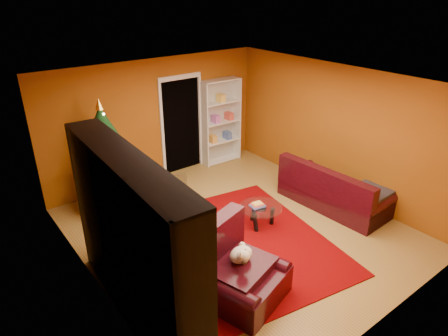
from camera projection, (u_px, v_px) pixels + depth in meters
floor at (238, 230)px, 7.08m from camera, size 5.00×5.50×0.05m
ceiling at (240, 82)px, 5.96m from camera, size 5.00×5.50×0.05m
wall_back at (156, 120)px, 8.51m from camera, size 5.00×0.05×2.60m
wall_left at (88, 211)px, 5.12m from camera, size 0.05×5.50×2.60m
wall_right at (337, 131)px, 7.92m from camera, size 0.05×5.50×2.60m
doorway at (182, 126)px, 8.92m from camera, size 1.06×0.60×2.16m
rug at (237, 244)px, 6.65m from camera, size 3.34×3.73×0.02m
media_unit at (133, 243)px, 4.78m from camera, size 0.58×2.98×2.27m
christmas_tree at (106, 156)px, 7.39m from camera, size 1.49×1.49×2.15m
gift_box_teal at (125, 209)px, 7.38m from camera, size 0.39×0.39×0.32m
gift_box_green at (170, 192)px, 8.07m from camera, size 0.29×0.29×0.23m
gift_box_red at (143, 194)px, 8.01m from camera, size 0.23×0.23×0.21m
white_bookshelf at (221, 122)px, 9.37m from camera, size 0.96×0.38×2.05m
armchair at (242, 271)px, 5.37m from camera, size 1.42×1.42×0.89m
dog at (241, 254)px, 5.34m from camera, size 0.47×0.40×0.29m
sofa at (335, 185)px, 7.65m from camera, size 1.03×2.12×0.89m
coffee_table at (260, 216)px, 7.09m from camera, size 0.85×0.85×0.47m
acrylic_chair at (177, 207)px, 6.89m from camera, size 0.59×0.62×0.89m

